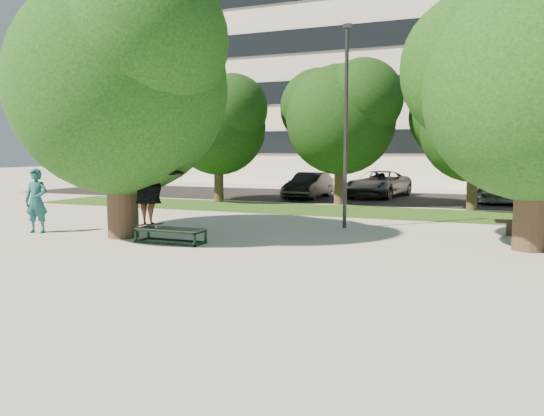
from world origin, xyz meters
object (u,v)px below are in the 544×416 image
at_px(lamppost, 346,125).
at_px(car_silver_b, 497,184).
at_px(tree_left, 118,74).
at_px(car_silver_a, 306,185).
at_px(car_dark, 310,185).
at_px(grind_box, 170,235).
at_px(bystander, 37,201).
at_px(tree_right, 533,76).
at_px(car_grey, 379,184).

height_order(lamppost, car_silver_b, lamppost).
distance_m(tree_left, car_silver_b, 18.60).
relative_size(tree_left, car_silver_a, 1.84).
bearing_deg(car_dark, car_silver_a, 144.43).
bearing_deg(car_silver_a, grind_box, -83.77).
height_order(tree_left, bystander, tree_left).
xyz_separation_m(bystander, car_silver_b, (12.48, 15.79, -0.11)).
relative_size(grind_box, car_silver_a, 0.46).
bearing_deg(bystander, lamppost, 14.50).
height_order(tree_right, car_grey, tree_right).
distance_m(tree_right, car_grey, 15.11).
xyz_separation_m(tree_left, lamppost, (5.29, 3.91, -1.27)).
bearing_deg(lamppost, car_silver_b, 68.72).
relative_size(grind_box, car_grey, 0.37).
bearing_deg(car_grey, lamppost, -75.05).
distance_m(grind_box, car_silver_a, 14.11).
relative_size(bystander, car_silver_b, 0.33).
bearing_deg(bystander, car_grey, 52.76).
bearing_deg(grind_box, tree_left, 167.67).
xyz_separation_m(car_silver_a, car_silver_b, (8.98, 1.73, 0.16)).
height_order(car_silver_a, car_grey, car_grey).
bearing_deg(lamppost, tree_left, -143.58).
xyz_separation_m(car_dark, car_grey, (3.11, 1.93, 0.03)).
relative_size(car_dark, car_grey, 0.81).
bearing_deg(bystander, car_silver_a, 62.31).
bearing_deg(tree_right, grind_box, -164.20).
bearing_deg(car_grey, grind_box, -89.19).
bearing_deg(grind_box, car_silver_b, 63.20).
height_order(lamppost, car_silver_a, lamppost).
distance_m(tree_left, tree_right, 10.41).
xyz_separation_m(lamppost, car_silver_b, (4.48, 11.50, -2.33)).
bearing_deg(car_dark, car_silver_b, 14.11).
xyz_separation_m(bystander, car_grey, (6.87, 15.79, -0.26)).
bearing_deg(tree_left, bystander, -171.85).
height_order(car_silver_a, car_dark, car_silver_a).
xyz_separation_m(grind_box, car_silver_a, (-1.00, 14.07, 0.47)).
relative_size(tree_right, grind_box, 3.62).
bearing_deg(bystander, tree_right, -3.29).
bearing_deg(tree_left, car_silver_a, 86.68).
distance_m(tree_right, car_dark, 15.09).
height_order(car_dark, car_grey, car_grey).
height_order(grind_box, bystander, bystander).
xyz_separation_m(lamppost, car_grey, (-1.13, 11.50, -2.48)).
height_order(grind_box, car_dark, car_dark).
distance_m(bystander, car_silver_a, 14.50).
distance_m(lamppost, grind_box, 6.28).
distance_m(bystander, car_dark, 14.37).
bearing_deg(car_dark, grind_box, -85.30).
distance_m(car_silver_a, car_silver_b, 9.14).
xyz_separation_m(tree_left, tree_right, (10.21, 1.99, -0.33)).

